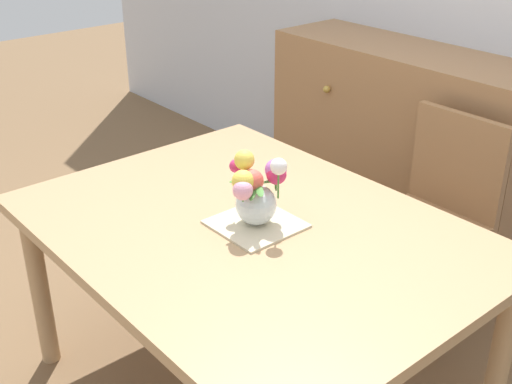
{
  "coord_description": "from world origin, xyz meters",
  "views": [
    {
      "loc": [
        1.44,
        -1.2,
        1.77
      ],
      "look_at": [
        0.01,
        0.01,
        0.84
      ],
      "focal_mm": 46.45,
      "sensor_mm": 36.0,
      "label": 1
    }
  ],
  "objects_px": {
    "dining_table": "(252,247)",
    "dresser": "(400,148)",
    "flower_vase": "(257,190)",
    "chair_far": "(437,208)"
  },
  "relations": [
    {
      "from": "dining_table",
      "to": "flower_vase",
      "type": "relative_size",
      "value": 6.09
    },
    {
      "from": "dresser",
      "to": "flower_vase",
      "type": "height_order",
      "value": "dresser"
    },
    {
      "from": "dining_table",
      "to": "dresser",
      "type": "distance_m",
      "value": 1.4
    },
    {
      "from": "dining_table",
      "to": "chair_far",
      "type": "bearing_deg",
      "value": 83.75
    },
    {
      "from": "chair_far",
      "to": "flower_vase",
      "type": "distance_m",
      "value": 0.95
    },
    {
      "from": "dining_table",
      "to": "dresser",
      "type": "bearing_deg",
      "value": 107.86
    },
    {
      "from": "dining_table",
      "to": "chair_far",
      "type": "xyz_separation_m",
      "value": [
        0.1,
        0.9,
        -0.12
      ]
    },
    {
      "from": "dining_table",
      "to": "flower_vase",
      "type": "bearing_deg",
      "value": 57.17
    },
    {
      "from": "dining_table",
      "to": "flower_vase",
      "type": "distance_m",
      "value": 0.21
    },
    {
      "from": "dresser",
      "to": "chair_far",
      "type": "bearing_deg",
      "value": -38.99
    }
  ]
}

